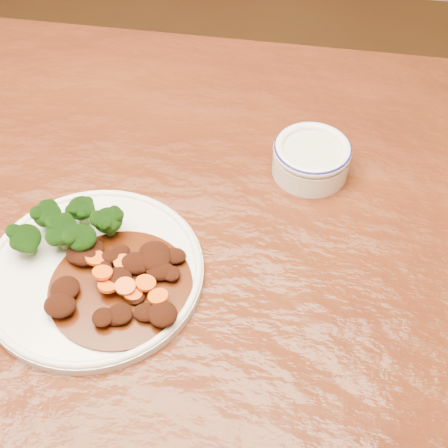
# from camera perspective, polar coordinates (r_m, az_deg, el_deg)

# --- Properties ---
(ground) EXTENTS (4.00, 4.00, 0.00)m
(ground) POSITION_cam_1_polar(r_m,az_deg,el_deg) (1.47, -6.51, -19.32)
(ground) COLOR #482712
(ground) RESTS_ON ground
(dining_table) EXTENTS (1.52, 0.94, 0.75)m
(dining_table) POSITION_cam_1_polar(r_m,az_deg,el_deg) (0.89, -10.23, -3.30)
(dining_table) COLOR #52240E
(dining_table) RESTS_ON ground
(dinner_plate) EXTENTS (0.27, 0.27, 0.02)m
(dinner_plate) POSITION_cam_1_polar(r_m,az_deg,el_deg) (0.77, -11.82, -4.28)
(dinner_plate) COLOR white
(dinner_plate) RESTS_ON dining_table
(broccoli_florets) EXTENTS (0.13, 0.09, 0.04)m
(broccoli_florets) POSITION_cam_1_polar(r_m,az_deg,el_deg) (0.78, -14.20, -0.22)
(broccoli_florets) COLOR #74A053
(broccoli_florets) RESTS_ON dinner_plate
(mince_stew) EXTENTS (0.17, 0.17, 0.03)m
(mince_stew) POSITION_cam_1_polar(r_m,az_deg,el_deg) (0.74, -9.71, -5.06)
(mince_stew) COLOR #481707
(mince_stew) RESTS_ON dinner_plate
(dip_bowl) EXTENTS (0.11, 0.11, 0.05)m
(dip_bowl) POSITION_cam_1_polar(r_m,az_deg,el_deg) (0.87, 7.99, 6.07)
(dip_bowl) COLOR silver
(dip_bowl) RESTS_ON dining_table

